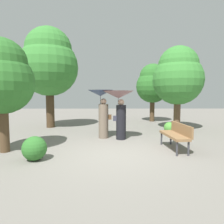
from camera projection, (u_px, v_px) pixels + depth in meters
ground_plane at (113, 154)px, 5.95m from camera, size 40.00×40.00×0.00m
person_left at (102, 106)px, 8.04m from camera, size 1.01×1.01×1.94m
person_right at (119, 103)px, 7.78m from camera, size 1.23×1.23×1.90m
park_bench at (176, 134)px, 6.37m from camera, size 0.60×1.53×0.83m
tree_near_left at (49, 62)px, 10.54m from camera, size 3.04×3.04×5.28m
tree_near_right at (178, 76)px, 9.94m from camera, size 2.48×2.48×4.15m
tree_mid_left at (2, 77)px, 5.95m from camera, size 1.88×1.88×3.43m
tree_mid_right at (153, 84)px, 13.12m from camera, size 2.15×2.15×3.78m
bush_path_left at (169, 128)px, 9.18m from camera, size 0.51×0.51×0.51m
bush_path_right at (34, 148)px, 5.32m from camera, size 0.65×0.65×0.65m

